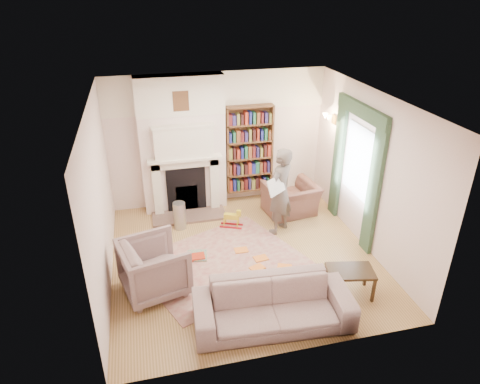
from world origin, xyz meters
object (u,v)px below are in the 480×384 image
object	(u,v)px
bookcase	(249,149)
armchair_left	(154,267)
man_reading	(280,191)
coffee_table	(349,282)
paraffin_heater	(180,216)
armchair_reading	(291,199)
sofa	(273,305)
rocking_horse	(231,218)

from	to	relation	value
bookcase	armchair_left	bearing A→B (deg)	-129.32
bookcase	man_reading	distance (m)	1.49
coffee_table	paraffin_heater	size ratio (longest dim) A/B	1.27
armchair_reading	paraffin_heater	world-z (taller)	armchair_reading
paraffin_heater	armchair_reading	bearing A→B (deg)	1.36
sofa	paraffin_heater	xyz separation A→B (m)	(-0.99, 2.91, -0.05)
bookcase	armchair_reading	distance (m)	1.37
sofa	rocking_horse	bearing A→B (deg)	94.12
armchair_reading	rocking_horse	xyz separation A→B (m)	(-1.31, -0.26, -0.14)
armchair_reading	paraffin_heater	size ratio (longest dim) A/B	1.85
armchair_reading	rocking_horse	distance (m)	1.35
bookcase	sofa	distance (m)	3.95
armchair_reading	sofa	distance (m)	3.24
sofa	rocking_horse	distance (m)	2.71
armchair_left	paraffin_heater	size ratio (longest dim) A/B	1.74
bookcase	armchair_left	size ratio (longest dim) A/B	1.94
bookcase	man_reading	xyz separation A→B (m)	(0.22, -1.44, -0.32)
paraffin_heater	rocking_horse	world-z (taller)	paraffin_heater
armchair_reading	sofa	xyz separation A→B (m)	(-1.31, -2.97, -0.01)
bookcase	paraffin_heater	bearing A→B (deg)	-151.22
armchair_left	man_reading	xyz separation A→B (m)	(2.43, 1.25, 0.42)
armchair_left	paraffin_heater	distance (m)	1.90
armchair_left	coffee_table	size ratio (longest dim) A/B	1.37
man_reading	sofa	bearing A→B (deg)	32.91
armchair_left	sofa	distance (m)	1.92
armchair_reading	armchair_left	xyz separation A→B (m)	(-2.88, -1.85, 0.10)
paraffin_heater	bookcase	bearing A→B (deg)	28.78
man_reading	coffee_table	size ratio (longest dim) A/B	2.43
armchair_left	sofa	size ratio (longest dim) A/B	0.43
bookcase	armchair_reading	size ratio (longest dim) A/B	1.82
coffee_table	armchair_left	bearing A→B (deg)	176.17
sofa	coffee_table	size ratio (longest dim) A/B	3.16
armchair_left	man_reading	distance (m)	2.76
armchair_reading	sofa	world-z (taller)	armchair_reading
man_reading	paraffin_heater	bearing A→B (deg)	-53.51
sofa	coffee_table	world-z (taller)	sofa
man_reading	coffee_table	world-z (taller)	man_reading
armchair_reading	bookcase	bearing A→B (deg)	-59.40
armchair_reading	paraffin_heater	bearing A→B (deg)	-6.77
armchair_reading	coffee_table	xyz separation A→B (m)	(0.02, -2.64, -0.11)
bookcase	armchair_left	distance (m)	3.56
armchair_reading	man_reading	bearing A→B (deg)	44.99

